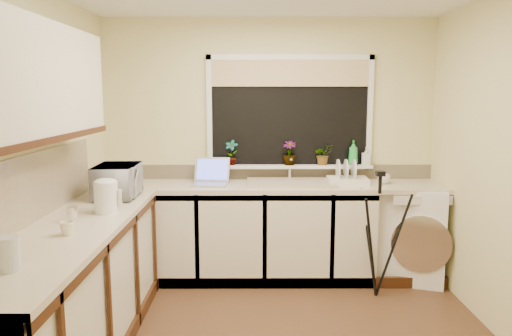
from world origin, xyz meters
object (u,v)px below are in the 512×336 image
at_px(cup_left, 67,228).
at_px(glass_jug, 8,254).
at_px(tripod, 378,235).
at_px(microwave, 117,181).
at_px(plant_a, 232,153).
at_px(laptop, 211,177).
at_px(plant_d, 323,154).
at_px(kettle, 106,198).
at_px(soap_bottle_green, 353,153).
at_px(soap_bottle_clear, 366,156).
at_px(washing_machine, 410,232).
at_px(steel_jar, 72,214).
at_px(plant_c, 289,153).
at_px(cup_back, 384,179).
at_px(dish_rack, 348,181).

bearing_deg(cup_left, glass_jug, -95.23).
bearing_deg(tripod, glass_jug, -133.34).
height_order(microwave, plant_a, plant_a).
relative_size(laptop, plant_d, 1.80).
distance_m(kettle, plant_d, 2.16).
height_order(microwave, soap_bottle_green, soap_bottle_green).
relative_size(laptop, cup_left, 4.06).
relative_size(glass_jug, soap_bottle_clear, 0.98).
xyz_separation_m(washing_machine, microwave, (-2.58, -0.57, 0.59)).
distance_m(laptop, microwave, 0.91).
distance_m(laptop, glass_jug, 2.38).
bearing_deg(soap_bottle_clear, laptop, -172.56).
relative_size(steel_jar, plant_c, 0.42).
bearing_deg(tripod, steel_jar, -150.66).
bearing_deg(steel_jar, soap_bottle_green, 35.86).
bearing_deg(washing_machine, kettle, -137.46).
relative_size(microwave, plant_c, 2.04).
relative_size(steel_jar, plant_a, 0.40).
relative_size(soap_bottle_green, cup_left, 2.67).
bearing_deg(laptop, kettle, -114.01).
distance_m(washing_machine, kettle, 2.80).
height_order(washing_machine, plant_c, plant_c).
bearing_deg(laptop, cup_back, 5.64).
distance_m(microwave, plant_c, 1.65).
bearing_deg(laptop, dish_rack, 6.48).
distance_m(dish_rack, soap_bottle_clear, 0.34).
height_order(steel_jar, cup_back, steel_jar).
xyz_separation_m(plant_c, soap_bottle_green, (0.62, 0.01, 0.00)).
distance_m(kettle, cup_back, 2.51).
relative_size(washing_machine, soap_bottle_green, 3.72).
distance_m(washing_machine, plant_a, 1.85).
relative_size(dish_rack, cup_left, 4.15).
relative_size(steel_jar, cup_back, 0.83).
relative_size(steel_jar, cup_left, 1.09).
bearing_deg(glass_jug, dish_rack, 48.04).
relative_size(soap_bottle_green, cup_back, 2.02).
bearing_deg(laptop, washing_machine, 5.44).
distance_m(steel_jar, cup_left, 0.32).
distance_m(plant_a, cup_left, 2.07).
xyz_separation_m(kettle, soap_bottle_clear, (2.12, 1.31, 0.13)).
xyz_separation_m(plant_c, plant_d, (0.33, 0.01, -0.02)).
height_order(tripod, cup_left, tripod).
bearing_deg(kettle, plant_d, 37.68).
bearing_deg(steel_jar, cup_back, 29.27).
height_order(soap_bottle_green, soap_bottle_clear, soap_bottle_green).
xyz_separation_m(dish_rack, glass_jug, (-2.04, -2.27, 0.05)).
bearing_deg(cup_back, cup_left, -144.44).
bearing_deg(dish_rack, kettle, -147.69).
height_order(cup_back, cup_left, cup_back).
distance_m(dish_rack, soap_bottle_green, 0.32).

